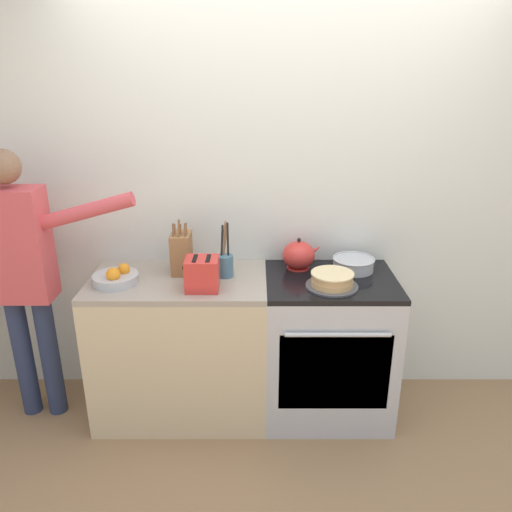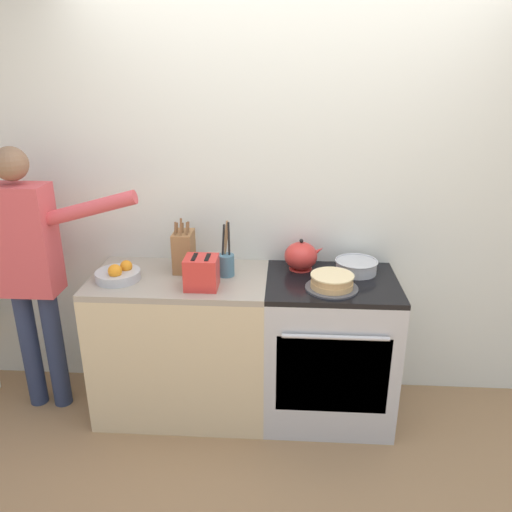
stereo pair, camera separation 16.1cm
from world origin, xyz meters
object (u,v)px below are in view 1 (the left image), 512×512
object	(u,v)px
tea_kettle	(299,255)
knife_block	(182,253)
person_baker	(23,267)
utensil_crock	(225,263)
mixing_bowl	(354,264)
fruit_bowl	(116,277)
stove_range	(328,346)
layer_cake	(332,280)
toaster	(202,274)

from	to	relation	value
tea_kettle	knife_block	xyz separation A→B (m)	(-0.69, -0.06, 0.04)
knife_block	person_baker	size ratio (longest dim) A/B	0.20
tea_kettle	utensil_crock	world-z (taller)	utensil_crock
mixing_bowl	utensil_crock	xyz separation A→B (m)	(-0.76, -0.09, 0.04)
knife_block	fruit_bowl	distance (m)	0.40
stove_range	knife_block	xyz separation A→B (m)	(-0.87, 0.10, 0.57)
mixing_bowl	person_baker	size ratio (longest dim) A/B	0.15
stove_range	layer_cake	world-z (taller)	layer_cake
stove_range	tea_kettle	size ratio (longest dim) A/B	3.71
stove_range	tea_kettle	distance (m)	0.58
person_baker	tea_kettle	bearing A→B (deg)	4.29
tea_kettle	mixing_bowl	size ratio (longest dim) A/B	0.96
tea_kettle	toaster	bearing A→B (deg)	-151.01
tea_kettle	mixing_bowl	world-z (taller)	tea_kettle
tea_kettle	fruit_bowl	size ratio (longest dim) A/B	0.95
toaster	person_baker	size ratio (longest dim) A/B	0.12
utensil_crock	fruit_bowl	world-z (taller)	utensil_crock
stove_range	tea_kettle	world-z (taller)	tea_kettle
mixing_bowl	toaster	xyz separation A→B (m)	(-0.87, -0.27, 0.05)
layer_cake	utensil_crock	xyz separation A→B (m)	(-0.60, 0.15, 0.04)
toaster	fruit_bowl	bearing A→B (deg)	171.33
knife_block	person_baker	distance (m)	0.89
utensil_crock	person_baker	world-z (taller)	person_baker
toaster	person_baker	world-z (taller)	person_baker
stove_range	utensil_crock	bearing A→B (deg)	176.25
tea_kettle	toaster	size ratio (longest dim) A/B	1.23
person_baker	stove_range	bearing A→B (deg)	-1.77
knife_block	toaster	bearing A→B (deg)	-59.17
tea_kettle	fruit_bowl	world-z (taller)	tea_kettle
mixing_bowl	utensil_crock	distance (m)	0.77
tea_kettle	knife_block	bearing A→B (deg)	-174.77
person_baker	fruit_bowl	bearing A→B (deg)	-6.64
mixing_bowl	fruit_bowl	world-z (taller)	fruit_bowl
stove_range	fruit_bowl	size ratio (longest dim) A/B	3.52
utensil_crock	fruit_bowl	xyz separation A→B (m)	(-0.61, -0.11, -0.04)
tea_kettle	mixing_bowl	bearing A→B (deg)	-6.35
mixing_bowl	knife_block	xyz separation A→B (m)	(-1.02, -0.03, 0.08)
toaster	person_baker	distance (m)	1.03
tea_kettle	stove_range	bearing A→B (deg)	-43.10
fruit_bowl	person_baker	distance (m)	0.54
tea_kettle	layer_cake	bearing A→B (deg)	-59.67
stove_range	fruit_bowl	xyz separation A→B (m)	(-1.22, -0.06, 0.48)
toaster	layer_cake	bearing A→B (deg)	2.22
tea_kettle	person_baker	distance (m)	1.59
knife_block	layer_cake	bearing A→B (deg)	-14.01
fruit_bowl	toaster	distance (m)	0.50
stove_range	toaster	world-z (taller)	toaster
stove_range	mixing_bowl	distance (m)	0.52
layer_cake	toaster	distance (m)	0.71
layer_cake	tea_kettle	distance (m)	0.32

